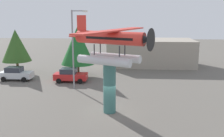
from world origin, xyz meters
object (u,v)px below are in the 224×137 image
car_mid_red (70,75)px  tree_east (78,46)px  display_pedestal (110,88)px  car_near_silver (16,74)px  streetlight_primary (74,45)px  tree_west (16,46)px  floatplane_monument (111,44)px  storefront_building (150,52)px

car_mid_red → tree_east: 4.51m
display_pedestal → car_near_silver: (-13.20, 10.40, -1.33)m
streetlight_primary → tree_east: (-0.86, 5.86, -0.83)m
tree_west → tree_east: size_ratio=0.94×
tree_east → floatplane_monument: bearing=-66.9°
storefront_building → tree_west: size_ratio=2.22×
display_pedestal → floatplane_monument: 3.89m
streetlight_primary → storefront_building: size_ratio=0.63×
display_pedestal → streetlight_primary: bearing=122.8°
tree_west → tree_east: tree_east is taller
storefront_building → display_pedestal: bearing=-103.1°
tree_east → display_pedestal: bearing=-67.2°
floatplane_monument → tree_west: 20.48m
car_mid_red → streetlight_primary: size_ratio=0.47×
car_mid_red → streetlight_primary: streetlight_primary is taller
car_near_silver → tree_east: 8.86m
display_pedestal → tree_east: tree_east is taller
floatplane_monument → tree_east: floatplane_monument is taller
streetlight_primary → tree_west: size_ratio=1.40×
car_near_silver → car_mid_red: 7.35m
car_near_silver → tree_west: tree_west is taller
car_mid_red → streetlight_primary: 5.34m
floatplane_monument → tree_west: size_ratio=1.55×
storefront_building → car_near_silver: bearing=-147.7°
tree_west → tree_east: (9.15, -1.14, 0.18)m
floatplane_monument → car_mid_red: floatplane_monument is taller
floatplane_monument → storefront_building: 22.95m
display_pedestal → floatplane_monument: bearing=-24.4°
car_mid_red → tree_east: bearing=81.5°
floatplane_monument → car_near_silver: (-13.32, 10.45, -5.22)m
car_near_silver → tree_west: 5.09m
floatplane_monument → storefront_building: size_ratio=0.70×
car_near_silver → tree_east: tree_east is taller
display_pedestal → car_mid_red: (-5.86, 10.03, -1.33)m
car_near_silver → car_mid_red: size_ratio=1.00×
car_near_silver → car_mid_red: same height
floatplane_monument → car_near_silver: size_ratio=2.36×
display_pedestal → tree_west: 20.35m
display_pedestal → streetlight_primary: (-4.56, 7.07, 2.93)m
car_mid_red → storefront_building: size_ratio=0.30×
car_near_silver → streetlight_primary: streetlight_primary is taller
streetlight_primary → tree_east: size_ratio=1.31×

